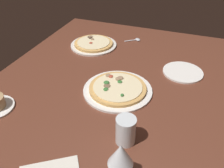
# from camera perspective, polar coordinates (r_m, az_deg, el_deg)

# --- Properties ---
(dining_table) EXTENTS (1.50, 1.10, 0.04)m
(dining_table) POSITION_cam_1_polar(r_m,az_deg,el_deg) (1.09, -1.41, -1.90)
(dining_table) COLOR brown
(dining_table) RESTS_ON ground
(pizza_main) EXTENTS (0.31, 0.31, 0.03)m
(pizza_main) POSITION_cam_1_polar(r_m,az_deg,el_deg) (1.06, 1.43, -1.03)
(pizza_main) COLOR white
(pizza_main) RESTS_ON dining_table
(pizza_side) EXTENTS (0.27, 0.27, 0.03)m
(pizza_side) POSITION_cam_1_polar(r_m,az_deg,el_deg) (1.45, -4.42, 9.51)
(pizza_side) COLOR silver
(pizza_side) RESTS_ON dining_table
(wine_glass_far) EXTENTS (0.07, 0.07, 0.15)m
(wine_glass_far) POSITION_cam_1_polar(r_m,az_deg,el_deg) (0.69, 2.07, -16.76)
(wine_glass_far) COLOR silver
(wine_glass_far) RESTS_ON dining_table
(water_glass) EXTENTS (0.07, 0.07, 0.10)m
(water_glass) POSITION_cam_1_polar(r_m,az_deg,el_deg) (0.82, 3.28, -11.35)
(water_glass) COLOR silver
(water_glass) RESTS_ON dining_table
(side_plate) EXTENTS (0.20, 0.20, 0.01)m
(side_plate) POSITION_cam_1_polar(r_m,az_deg,el_deg) (1.24, 16.56, 2.74)
(side_plate) COLOR white
(side_plate) RESTS_ON dining_table
(spoon) EXTENTS (0.08, 0.09, 0.01)m
(spoon) POSITION_cam_1_polar(r_m,az_deg,el_deg) (1.52, 5.62, 10.49)
(spoon) COLOR silver
(spoon) RESTS_ON dining_table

